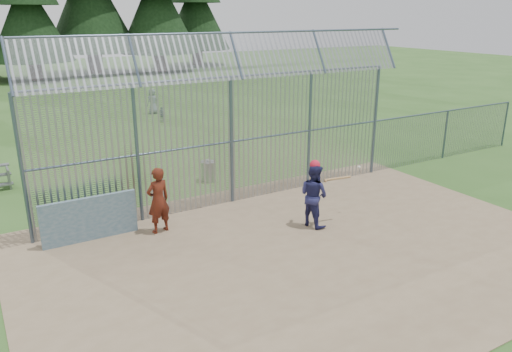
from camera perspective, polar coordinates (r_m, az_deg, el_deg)
ground at (r=13.43m, az=4.38°, el=-7.59°), size 120.00×120.00×0.00m
dirt_infield at (r=13.06m, az=5.64°, el=-8.36°), size 14.00×10.00×0.02m
dugout_wall at (r=14.00m, az=-18.47°, el=-4.66°), size 2.50×0.12×1.20m
batter at (r=14.16m, az=6.62°, el=-2.19°), size 0.86×1.01×1.82m
onlooker at (r=13.88m, az=-11.10°, el=-2.73°), size 0.75×0.57×1.86m
bg_kid_standing at (r=30.81m, az=-11.75°, el=8.38°), size 0.86×0.72×1.51m
bg_kid_seated at (r=28.35m, az=-10.68°, el=6.93°), size 0.50×0.49×0.85m
batting_gear at (r=13.96m, az=7.24°, el=1.01°), size 1.85×0.39×0.66m
trash_can at (r=18.06m, az=-5.46°, el=0.56°), size 0.56×0.56×0.82m
backstop_fence at (r=16.32m, az=2.93°, el=5.91°), size 20.09×0.81×5.30m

